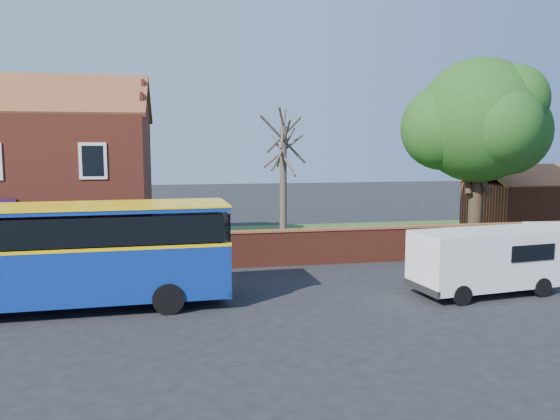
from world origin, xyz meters
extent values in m
plane|color=black|center=(0.00, 0.00, 0.00)|extent=(120.00, 120.00, 0.00)
cube|color=#426B28|center=(13.00, 13.00, 0.02)|extent=(26.00, 12.00, 0.04)
cube|color=maroon|center=(-7.00, 11.50, 3.25)|extent=(12.00, 8.00, 6.50)
cube|color=brown|center=(-7.00, 13.50, 7.50)|extent=(12.30, 4.08, 2.16)
cube|color=maroon|center=(13.00, 7.00, 0.75)|extent=(22.00, 0.30, 1.50)
cube|color=brown|center=(13.00, 7.00, 1.55)|extent=(22.00, 0.38, 0.10)
cube|color=maroon|center=(22.00, 13.00, 1.50)|extent=(8.00, 5.00, 3.00)
cube|color=brown|center=(22.00, 11.75, 3.55)|extent=(8.20, 2.56, 1.24)
cube|color=brown|center=(22.00, 14.25, 3.55)|extent=(8.20, 2.56, 1.24)
cube|color=navy|center=(-3.56, 2.01, 1.26)|extent=(11.06, 3.13, 1.74)
cube|color=yellow|center=(-3.56, 2.01, 2.13)|extent=(11.09, 3.15, 0.10)
cube|color=black|center=(-3.56, 2.01, 2.65)|extent=(10.63, 3.13, 0.87)
cube|color=navy|center=(-3.56, 2.01, 3.24)|extent=(11.06, 3.13, 0.14)
cube|color=yellow|center=(-3.56, 2.01, 3.32)|extent=(11.11, 3.17, 0.06)
cylinder|color=black|center=(-0.01, 0.85, 0.49)|extent=(1.00, 0.31, 0.99)
cylinder|color=black|center=(-0.10, 3.43, 0.49)|extent=(1.00, 0.31, 0.99)
cube|color=white|center=(10.94, 1.15, 1.28)|extent=(5.36, 2.69, 1.95)
cube|color=black|center=(13.23, 1.44, 1.59)|extent=(0.30, 1.74, 0.77)
cube|color=black|center=(13.45, 1.47, 0.41)|extent=(0.36, 2.05, 0.25)
cylinder|color=black|center=(9.43, -0.02, 0.34)|extent=(0.70, 0.30, 0.68)
cylinder|color=black|center=(9.18, 1.90, 0.34)|extent=(0.70, 0.30, 0.68)
cylinder|color=black|center=(12.69, 0.39, 0.34)|extent=(0.70, 0.30, 0.68)
cylinder|color=black|center=(12.45, 2.31, 0.34)|extent=(0.70, 0.30, 0.68)
cylinder|color=black|center=(15.10, 3.65, 0.32)|extent=(0.67, 0.34, 0.64)
cylinder|color=black|center=(15.38, 9.33, 1.99)|extent=(0.69, 0.69, 3.97)
sphere|color=#27651F|center=(15.38, 9.33, 6.48)|extent=(6.22, 6.22, 6.22)
sphere|color=#27651F|center=(17.19, 9.67, 5.96)|extent=(4.49, 4.49, 4.49)
sphere|color=#27651F|center=(13.73, 9.84, 6.13)|extent=(4.32, 4.32, 4.32)
cylinder|color=#4C4238|center=(5.68, 11.06, 3.09)|extent=(0.35, 0.35, 6.18)
cylinder|color=#4C4238|center=(5.68, 11.06, 5.30)|extent=(0.36, 3.02, 2.43)
cylinder|color=#4C4238|center=(5.68, 11.06, 5.08)|extent=(1.58, 2.23, 2.22)
cylinder|color=#4C4238|center=(5.68, 11.06, 5.52)|extent=(2.53, 1.16, 2.46)
camera|label=1|loc=(0.25, -15.99, 5.19)|focal=35.00mm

